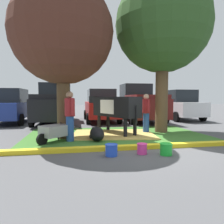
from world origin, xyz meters
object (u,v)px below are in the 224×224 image
object	(u,v)px
bucket_green	(166,149)
cow_holstein	(114,107)
shade_tree_right	(163,26)
sedan_red	(101,106)
calf_lying	(97,134)
bucket_blue	(111,150)
pickup_truck_maroon	(139,104)
person_handler	(70,115)
person_visitor_near	(146,112)
wheelbarrow	(54,131)
hatchback_white	(179,105)
bucket_pink	(142,148)
pickup_truck_black	(55,104)
shade_tree_left	(62,33)
sedan_blue	(11,106)

from	to	relation	value
bucket_green	cow_holstein	bearing A→B (deg)	101.43
shade_tree_right	sedan_red	world-z (taller)	shade_tree_right
calf_lying	bucket_blue	distance (m)	2.01
sedan_red	pickup_truck_maroon	bearing A→B (deg)	-2.91
shade_tree_right	person_handler	xyz separation A→B (m)	(-3.83, -1.27, -3.58)
person_visitor_near	bucket_green	size ratio (longest dim) A/B	4.96
person_visitor_near	bucket_blue	xyz separation A→B (m)	(-2.08, -3.26, -0.73)
wheelbarrow	pickup_truck_maroon	world-z (taller)	pickup_truck_maroon
person_visitor_near	bucket_blue	bearing A→B (deg)	-122.57
bucket_blue	hatchback_white	size ratio (longest dim) A/B	0.08
bucket_blue	sedan_red	xyz separation A→B (m)	(0.76, 7.99, 0.83)
person_visitor_near	bucket_pink	xyz separation A→B (m)	(-1.25, -3.22, -0.74)
calf_lying	pickup_truck_maroon	size ratio (longest dim) A/B	0.24
wheelbarrow	bucket_blue	size ratio (longest dim) A/B	4.13
cow_holstein	bucket_blue	size ratio (longest dim) A/B	8.78
bucket_blue	pickup_truck_maroon	distance (m)	8.56
pickup_truck_black	sedan_red	xyz separation A→B (m)	(2.83, 0.12, -0.13)
shade_tree_right	person_visitor_near	distance (m)	3.67
shade_tree_right	bucket_pink	bearing A→B (deg)	-121.04
cow_holstein	pickup_truck_maroon	world-z (taller)	pickup_truck_maroon
bucket_green	sedan_red	world-z (taller)	sedan_red
shade_tree_left	pickup_truck_maroon	world-z (taller)	shade_tree_left
bucket_pink	bucket_blue	bearing A→B (deg)	-177.35
sedan_blue	sedan_red	world-z (taller)	same
pickup_truck_maroon	hatchback_white	world-z (taller)	pickup_truck_maroon
sedan_red	person_visitor_near	bearing A→B (deg)	-74.40
sedan_red	bucket_blue	bearing A→B (deg)	-95.42
bucket_blue	bucket_pink	bearing A→B (deg)	2.65
shade_tree_left	shade_tree_right	distance (m)	4.19
calf_lying	person_visitor_near	distance (m)	2.64
person_visitor_near	pickup_truck_maroon	bearing A→B (deg)	75.95
sedan_blue	shade_tree_right	bearing A→B (deg)	-33.14
bucket_pink	sedan_blue	size ratio (longest dim) A/B	0.06
person_visitor_near	bucket_pink	size ratio (longest dim) A/B	5.90
bucket_green	sedan_red	bearing A→B (deg)	94.53
cow_holstein	person_handler	size ratio (longest dim) A/B	1.72
wheelbarrow	bucket_blue	xyz separation A→B (m)	(1.57, -1.89, -0.23)
person_handler	pickup_truck_maroon	distance (m)	7.29
person_visitor_near	sedan_red	size ratio (longest dim) A/B	0.37
shade_tree_right	shade_tree_left	bearing A→B (deg)	-170.37
sedan_red	shade_tree_left	bearing A→B (deg)	-110.75
shade_tree_right	cow_holstein	distance (m)	3.96
bucket_green	bucket_pink	bearing A→B (deg)	159.80
person_handler	sedan_red	distance (m)	6.28
cow_holstein	calf_lying	xyz separation A→B (m)	(-0.86, -1.27, -0.87)
shade_tree_right	bucket_green	xyz separation A→B (m)	(-1.36, -3.43, -4.34)
shade_tree_left	pickup_truck_maroon	size ratio (longest dim) A/B	1.03
cow_holstein	shade_tree_right	bearing A→B (deg)	-0.72
sedan_blue	hatchback_white	xyz separation A→B (m)	(10.86, 0.16, 0.00)
wheelbarrow	bucket_pink	xyz separation A→B (m)	(2.39, -1.85, -0.24)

